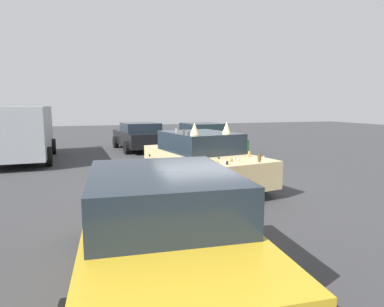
# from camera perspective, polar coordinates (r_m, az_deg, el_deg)

# --- Properties ---
(ground_plane) EXTENTS (60.00, 60.00, 0.00)m
(ground_plane) POSITION_cam_1_polar(r_m,az_deg,el_deg) (9.44, 1.74, -5.34)
(ground_plane) COLOR #38383A
(art_car_decorated) EXTENTS (4.71, 2.63, 1.78)m
(art_car_decorated) POSITION_cam_1_polar(r_m,az_deg,el_deg) (9.32, 1.66, -0.86)
(art_car_decorated) COLOR #D8BC7F
(art_car_decorated) RESTS_ON ground
(parked_van_row_back_far) EXTENTS (5.44, 2.52, 2.18)m
(parked_van_row_back_far) POSITION_cam_1_polar(r_m,az_deg,el_deg) (14.92, -27.35, 3.52)
(parked_van_row_back_far) COLOR #9EA3A8
(parked_van_row_back_far) RESTS_ON ground
(parked_sedan_far_left) EXTENTS (4.57, 2.24, 1.48)m
(parked_sedan_far_left) POSITION_cam_1_polar(r_m,az_deg,el_deg) (4.21, -5.54, -12.34)
(parked_sedan_far_left) COLOR gold
(parked_sedan_far_left) RESTS_ON ground
(parked_sedan_row_back_center) EXTENTS (4.27, 2.42, 1.37)m
(parked_sedan_row_back_center) POSITION_cam_1_polar(r_m,az_deg,el_deg) (16.87, -9.03, 2.94)
(parked_sedan_row_back_center) COLOR black
(parked_sedan_row_back_center) RESTS_ON ground
(parked_sedan_near_right) EXTENTS (4.39, 2.24, 1.43)m
(parked_sedan_near_right) POSITION_cam_1_polar(r_m,az_deg,el_deg) (14.72, 2.32, 2.34)
(parked_sedan_near_right) COLOR #1E602D
(parked_sedan_near_right) RESTS_ON ground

